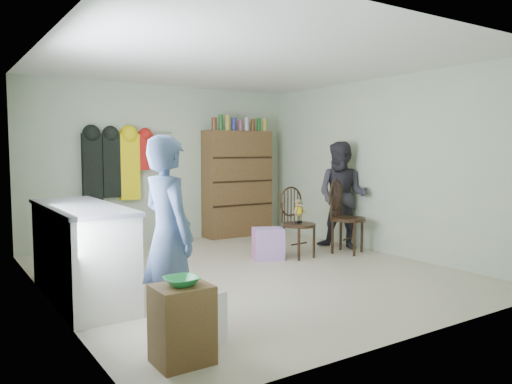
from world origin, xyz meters
TOP-DOWN VIEW (x-y plane):
  - ground_plane at (0.00, 0.00)m, footprint 5.00×5.00m
  - room_walls at (0.00, 0.53)m, footprint 5.00×5.00m
  - counter at (-1.95, 0.00)m, footprint 0.64×1.86m
  - stool at (-1.76, -1.93)m, footprint 0.38×0.33m
  - bowl at (-1.76, -1.93)m, footprint 0.24×0.24m
  - plastic_tub at (-1.55, -1.61)m, footprint 0.50×0.49m
  - chair_front at (1.03, 0.36)m, footprint 0.48×0.48m
  - chair_far at (1.77, 0.22)m, footprint 0.63×0.63m
  - striped_bag at (0.62, 0.46)m, footprint 0.49×0.44m
  - person_left at (-1.61, -1.36)m, footprint 0.44×0.62m
  - person_right at (1.96, 0.46)m, footprint 0.91×0.98m
  - dresser at (1.25, 2.30)m, footprint 1.20×0.39m
  - coat_rack at (-0.83, 2.38)m, footprint 1.42×0.12m

SIDE VIEW (x-z plane):
  - ground_plane at x=0.00m, z-range 0.00..0.00m
  - plastic_tub at x=-1.55m, z-range 0.00..0.39m
  - striped_bag at x=0.62m, z-range 0.00..0.42m
  - stool at x=-1.76m, z-range 0.00..0.55m
  - counter at x=-1.95m, z-range 0.00..0.94m
  - chair_front at x=1.03m, z-range 0.06..1.03m
  - chair_far at x=1.77m, z-range 0.04..1.10m
  - bowl at x=-1.76m, z-range 0.55..0.61m
  - person_left at x=-1.61m, z-range 0.00..1.59m
  - person_right at x=1.96m, z-range 0.00..1.60m
  - dresser at x=1.25m, z-range -0.11..1.94m
  - coat_rack at x=-0.83m, z-range 0.70..1.80m
  - room_walls at x=0.00m, z-range -0.92..4.08m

